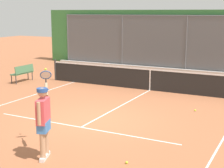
{
  "coord_description": "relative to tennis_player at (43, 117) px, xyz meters",
  "views": [
    {
      "loc": [
        -5.5,
        9.45,
        3.46
      ],
      "look_at": [
        -0.18,
        -0.84,
        1.05
      ],
      "focal_mm": 56.14,
      "sensor_mm": 36.0,
      "label": 1
    }
  ],
  "objects": [
    {
      "name": "courtside_bench",
      "position": [
        6.77,
        -6.95,
        -0.51
      ],
      "size": [
        0.4,
        1.3,
        0.84
      ],
      "rotation": [
        0.0,
        0.0,
        -1.57
      ],
      "color": "#477A51",
      "rests_on": "ground"
    },
    {
      "name": "court_line_markings",
      "position": [
        0.45,
        -2.07,
        -1.02
      ],
      "size": [
        8.11,
        10.48,
        0.01
      ],
      "color": "white",
      "rests_on": "ground"
    },
    {
      "name": "ground_plane",
      "position": [
        0.45,
        -3.19,
        -1.02
      ],
      "size": [
        60.0,
        60.0,
        0.0
      ],
      "primitive_type": "plane",
      "color": "#A8603D"
    },
    {
      "name": "fence_backdrop",
      "position": [
        0.45,
        -14.39,
        0.74
      ],
      "size": [
        19.51,
        1.37,
        3.56
      ],
      "color": "#565B60",
      "rests_on": "ground"
    },
    {
      "name": "tennis_ball_by_sideline",
      "position": [
        -1.89,
        -0.6,
        -0.99
      ],
      "size": [
        0.07,
        0.07,
        0.07
      ],
      "primitive_type": "sphere",
      "color": "#CCDB33",
      "rests_on": "ground"
    },
    {
      "name": "tennis_ball_near_net",
      "position": [
        -2.2,
        -5.67,
        -0.99
      ],
      "size": [
        0.07,
        0.07,
        0.07
      ],
      "primitive_type": "sphere",
      "color": "#CCDB33",
      "rests_on": "ground"
    },
    {
      "name": "tennis_player",
      "position": [
        0.0,
        0.0,
        0.0
      ],
      "size": [
        0.83,
        1.26,
        2.02
      ],
      "rotation": [
        0.0,
        0.0,
        -1.21
      ],
      "color": "silver",
      "rests_on": "ground"
    },
    {
      "name": "tennis_net",
      "position": [
        0.45,
        -8.08,
        -0.53
      ],
      "size": [
        10.42,
        0.09,
        1.07
      ],
      "color": "#2D2D2D",
      "rests_on": "ground"
    }
  ]
}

